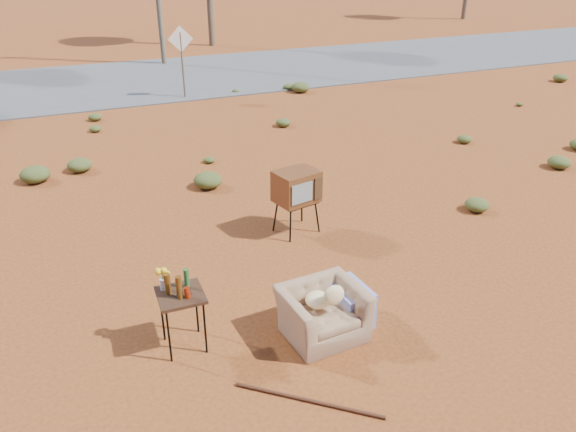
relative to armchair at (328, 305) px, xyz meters
name	(u,v)px	position (x,y,z in m)	size (l,w,h in m)	color
ground	(293,324)	(-0.35, 0.30, -0.41)	(140.00, 140.00, 0.00)	brown
highway	(123,81)	(-0.35, 15.30, -0.39)	(140.00, 7.00, 0.04)	#565659
armchair	(328,305)	(0.00, 0.00, 0.00)	(1.21, 0.83, 0.87)	#916D4F
tv_unit	(297,187)	(0.74, 2.66, 0.42)	(0.80, 0.69, 1.11)	black
side_table	(177,291)	(-1.79, 0.46, 0.39)	(0.55, 0.55, 1.09)	#371F14
rusty_bar	(308,400)	(-0.75, -1.03, -0.39)	(0.05, 0.05, 1.69)	#4D2314
road_sign	(181,49)	(1.15, 12.30, 1.09)	(0.78, 0.06, 2.19)	brown
scrub_patch	(161,197)	(-1.17, 4.71, -0.27)	(17.49, 8.07, 0.33)	#4D5826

